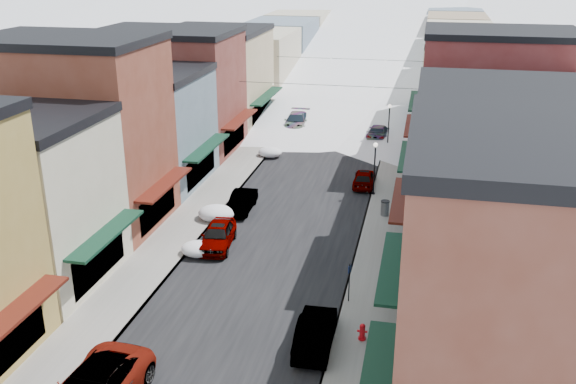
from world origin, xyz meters
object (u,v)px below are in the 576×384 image
at_px(fire_hydrant, 362,332).
at_px(streetlamp_near, 375,162).
at_px(car_green_sedan, 315,332).
at_px(car_silver_sedan, 218,235).
at_px(car_dark_hatch, 242,202).
at_px(trash_can, 385,208).

bearing_deg(fire_hydrant, streetlamp_near, 93.58).
bearing_deg(fire_hydrant, car_green_sedan, -160.30).
xyz_separation_m(car_silver_sedan, car_dark_hatch, (-0.19, 6.01, -0.08)).
distance_m(car_green_sedan, streetlamp_near, 20.41).
xyz_separation_m(car_silver_sedan, streetlamp_near, (8.70, 10.98, 1.92)).
bearing_deg(car_silver_sedan, car_green_sedan, -56.30).
distance_m(car_green_sedan, trash_can, 16.45).
xyz_separation_m(fire_hydrant, trash_can, (-0.07, 15.56, 0.16)).
bearing_deg(streetlamp_near, car_dark_hatch, -150.81).
relative_size(car_silver_sedan, car_dark_hatch, 1.08).
distance_m(car_dark_hatch, car_green_sedan, 17.29).
distance_m(fire_hydrant, streetlamp_near, 19.70).
bearing_deg(trash_can, streetlamp_near, 106.08).
xyz_separation_m(fire_hydrant, streetlamp_near, (-1.22, 19.54, 2.16)).
relative_size(fire_hydrant, trash_can, 0.79).
bearing_deg(trash_can, car_green_sedan, -97.16).
relative_size(car_dark_hatch, car_green_sedan, 0.91).
xyz_separation_m(car_dark_hatch, fire_hydrant, (10.11, -14.58, -0.16)).
height_order(fire_hydrant, trash_can, trash_can).
distance_m(car_silver_sedan, trash_can, 12.08).
bearing_deg(trash_can, fire_hydrant, -89.73).
height_order(car_silver_sedan, streetlamp_near, streetlamp_near).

